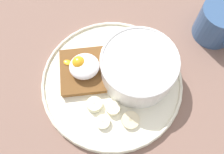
# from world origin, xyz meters

# --- Properties ---
(ground_plane) EXTENTS (1.20, 1.20, 0.02)m
(ground_plane) POSITION_xyz_m (0.00, 0.00, 0.01)
(ground_plane) COLOR #7C5D51
(ground_plane) RESTS_ON ground
(plate) EXTENTS (0.29, 0.29, 0.02)m
(plate) POSITION_xyz_m (0.00, 0.00, 0.03)
(plate) COLOR silver
(plate) RESTS_ON ground_plane
(oatmeal_bowl) EXTENTS (0.15, 0.15, 0.07)m
(oatmeal_bowl) POSITION_xyz_m (0.05, -0.00, 0.06)
(oatmeal_bowl) COLOR white
(oatmeal_bowl) RESTS_ON plate
(toast_slice) EXTENTS (0.12, 0.12, 0.01)m
(toast_slice) POSITION_xyz_m (-0.05, 0.03, 0.04)
(toast_slice) COLOR brown
(toast_slice) RESTS_ON plate
(poached_egg) EXTENTS (0.07, 0.06, 0.04)m
(poached_egg) POSITION_xyz_m (-0.05, 0.03, 0.06)
(poached_egg) COLOR white
(poached_egg) RESTS_ON toast_slice
(banana_slice_front) EXTENTS (0.04, 0.04, 0.02)m
(banana_slice_front) POSITION_xyz_m (-0.05, -0.04, 0.04)
(banana_slice_front) COLOR #F0EEC6
(banana_slice_front) RESTS_ON plate
(banana_slice_left) EXTENTS (0.04, 0.04, 0.01)m
(banana_slice_left) POSITION_xyz_m (-0.04, -0.08, 0.04)
(banana_slice_left) COLOR #F1EBC8
(banana_slice_left) RESTS_ON plate
(banana_slice_back) EXTENTS (0.04, 0.04, 0.01)m
(banana_slice_back) POSITION_xyz_m (-0.01, -0.06, 0.04)
(banana_slice_back) COLOR #FAF0C9
(banana_slice_back) RESTS_ON plate
(banana_slice_right) EXTENTS (0.04, 0.04, 0.02)m
(banana_slice_right) POSITION_xyz_m (0.01, -0.09, 0.04)
(banana_slice_right) COLOR beige
(banana_slice_right) RESTS_ON plate
(coffee_mug) EXTENTS (0.09, 0.12, 0.08)m
(coffee_mug) POSITION_xyz_m (0.25, 0.05, 0.06)
(coffee_mug) COLOR #355482
(coffee_mug) RESTS_ON ground_plane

